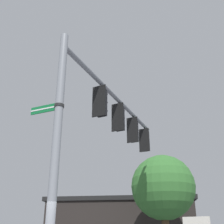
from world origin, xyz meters
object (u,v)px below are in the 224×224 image
(traffic_light_mid_inner, at_px, (120,118))
(traffic_light_mid_outer, at_px, (134,131))
(traffic_light_nearest_pole, at_px, (101,103))
(traffic_light_arm_end, at_px, (145,141))
(street_name_sign, at_px, (51,108))

(traffic_light_mid_inner, xyz_separation_m, traffic_light_mid_outer, (-0.09, 1.71, 0.00))
(traffic_light_nearest_pole, relative_size, traffic_light_arm_end, 1.00)
(traffic_light_mid_inner, height_order, traffic_light_mid_outer, same)
(traffic_light_arm_end, xyz_separation_m, street_name_sign, (0.13, -7.76, -1.22))
(traffic_light_mid_inner, distance_m, street_name_sign, 4.51)
(traffic_light_mid_outer, xyz_separation_m, street_name_sign, (0.04, -6.05, -1.22))
(traffic_light_mid_inner, relative_size, street_name_sign, 1.19)
(traffic_light_mid_inner, relative_size, traffic_light_mid_outer, 1.00)
(traffic_light_arm_end, relative_size, street_name_sign, 1.19)
(traffic_light_arm_end, height_order, street_name_sign, traffic_light_arm_end)
(traffic_light_mid_outer, bearing_deg, traffic_light_nearest_pole, -87.09)
(traffic_light_mid_outer, relative_size, street_name_sign, 1.19)
(traffic_light_mid_inner, bearing_deg, street_name_sign, -90.62)
(traffic_light_nearest_pole, xyz_separation_m, traffic_light_arm_end, (-0.26, 5.13, 0.00))
(traffic_light_arm_end, bearing_deg, traffic_light_nearest_pole, -87.09)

